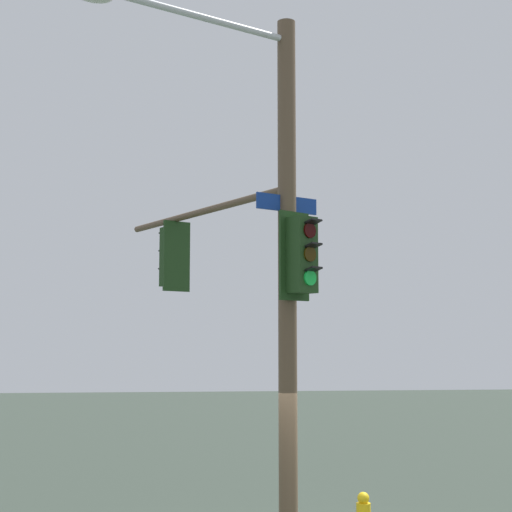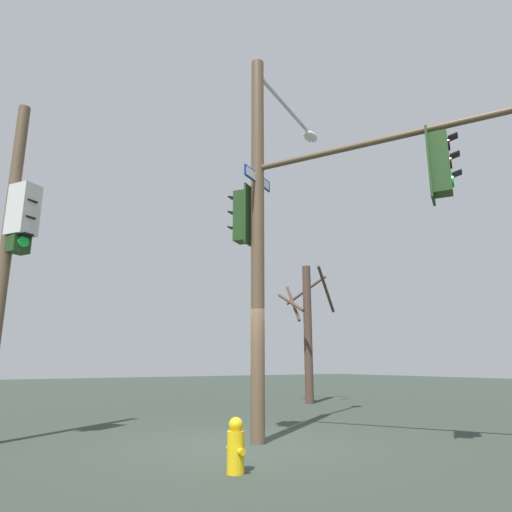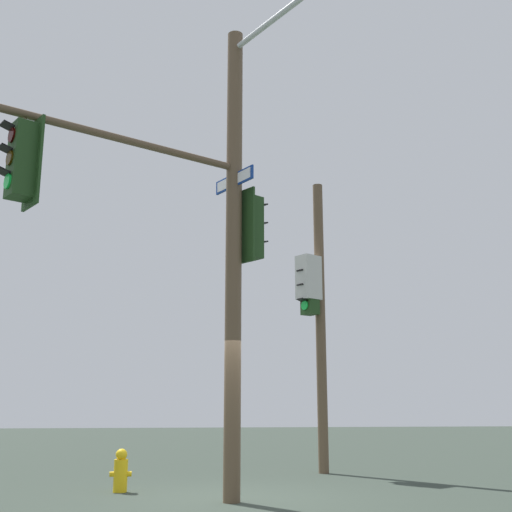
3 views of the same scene
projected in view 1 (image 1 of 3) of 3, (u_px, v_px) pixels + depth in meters
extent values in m
cylinder|color=brown|center=(287.00, 286.00, 11.44)|extent=(0.27, 0.27, 8.09)
cylinder|color=silver|center=(197.00, 16.00, 10.97)|extent=(1.56, 2.83, 0.10)
cylinder|color=brown|center=(201.00, 212.00, 13.69)|extent=(4.56, 2.50, 0.12)
cube|color=#1E3D19|center=(172.00, 257.00, 14.48)|extent=(0.44, 0.46, 1.10)
cube|color=#1E3D19|center=(177.00, 256.00, 14.34)|extent=(0.33, 0.50, 1.30)
cylinder|color=#2F0403|center=(167.00, 240.00, 14.65)|extent=(0.14, 0.20, 0.22)
cube|color=black|center=(165.00, 234.00, 14.72)|extent=(0.25, 0.26, 0.06)
cylinder|color=#352504|center=(167.00, 258.00, 14.61)|extent=(0.14, 0.20, 0.22)
cube|color=black|center=(165.00, 252.00, 14.68)|extent=(0.25, 0.26, 0.06)
cylinder|color=#19D147|center=(167.00, 276.00, 14.57)|extent=(0.14, 0.20, 0.22)
cube|color=black|center=(165.00, 270.00, 14.64)|extent=(0.25, 0.26, 0.06)
cylinder|color=brown|center=(172.00, 224.00, 14.55)|extent=(0.04, 0.04, 0.15)
cube|color=#1E3D19|center=(302.00, 255.00, 11.19)|extent=(0.45, 0.47, 1.10)
cube|color=#1E3D19|center=(294.00, 256.00, 11.32)|extent=(0.34, 0.49, 1.30)
cylinder|color=#2F0403|center=(310.00, 230.00, 11.11)|extent=(0.15, 0.20, 0.22)
cube|color=black|center=(313.00, 221.00, 11.06)|extent=(0.25, 0.26, 0.06)
cylinder|color=#352504|center=(310.00, 254.00, 11.07)|extent=(0.15, 0.20, 0.22)
cube|color=black|center=(314.00, 245.00, 11.02)|extent=(0.25, 0.26, 0.06)
cylinder|color=#19D147|center=(310.00, 278.00, 11.03)|extent=(0.15, 0.20, 0.22)
cube|color=black|center=(314.00, 269.00, 10.99)|extent=(0.25, 0.26, 0.06)
cube|color=navy|center=(287.00, 204.00, 11.57)|extent=(0.55, 0.98, 0.24)
cube|color=white|center=(286.00, 204.00, 11.59)|extent=(0.48, 0.88, 0.18)
sphere|color=yellow|center=(363.00, 498.00, 13.00)|extent=(0.20, 0.20, 0.20)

